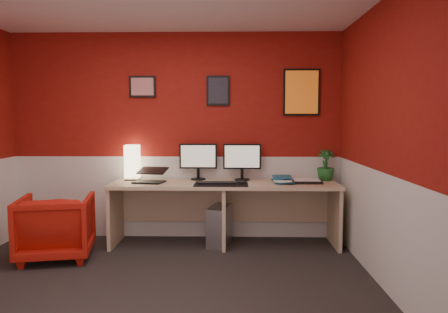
% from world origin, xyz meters
% --- Properties ---
extents(ground, '(4.00, 3.50, 0.01)m').
position_xyz_m(ground, '(0.00, 0.00, 0.00)').
color(ground, black).
rests_on(ground, ground).
extents(wall_back, '(4.00, 0.01, 2.50)m').
position_xyz_m(wall_back, '(0.00, 1.75, 1.25)').
color(wall_back, maroon).
rests_on(wall_back, ground).
extents(wall_front, '(4.00, 0.01, 2.50)m').
position_xyz_m(wall_front, '(0.00, -1.75, 1.25)').
color(wall_front, maroon).
rests_on(wall_front, ground).
extents(wall_right, '(0.01, 3.50, 2.50)m').
position_xyz_m(wall_right, '(2.00, 0.00, 1.25)').
color(wall_right, maroon).
rests_on(wall_right, ground).
extents(wainscot_back, '(4.00, 0.01, 1.00)m').
position_xyz_m(wainscot_back, '(0.00, 1.75, 0.50)').
color(wainscot_back, silver).
rests_on(wainscot_back, ground).
extents(wainscot_right, '(0.01, 3.50, 1.00)m').
position_xyz_m(wainscot_right, '(2.00, 0.00, 0.50)').
color(wainscot_right, silver).
rests_on(wainscot_right, ground).
extents(desk, '(2.60, 0.65, 0.73)m').
position_xyz_m(desk, '(0.60, 1.41, 0.36)').
color(desk, tan).
rests_on(desk, ground).
extents(shoji_lamp, '(0.16, 0.16, 0.40)m').
position_xyz_m(shoji_lamp, '(-0.51, 1.61, 0.93)').
color(shoji_lamp, '#FFE5B2').
rests_on(shoji_lamp, desk).
extents(laptop, '(0.37, 0.30, 0.22)m').
position_xyz_m(laptop, '(-0.27, 1.38, 0.84)').
color(laptop, black).
rests_on(laptop, desk).
extents(monitor_left, '(0.45, 0.06, 0.58)m').
position_xyz_m(monitor_left, '(0.28, 1.63, 1.02)').
color(monitor_left, black).
rests_on(monitor_left, desk).
extents(monitor_right, '(0.45, 0.06, 0.58)m').
position_xyz_m(monitor_right, '(0.81, 1.60, 1.02)').
color(monitor_right, black).
rests_on(monitor_right, desk).
extents(desk_mat, '(0.60, 0.38, 0.01)m').
position_xyz_m(desk_mat, '(0.57, 1.28, 0.73)').
color(desk_mat, black).
rests_on(desk_mat, desk).
extents(keyboard, '(0.42, 0.15, 0.02)m').
position_xyz_m(keyboard, '(0.52, 1.30, 0.74)').
color(keyboard, black).
rests_on(keyboard, desk_mat).
extents(mouse, '(0.07, 0.11, 0.03)m').
position_xyz_m(mouse, '(0.79, 1.29, 0.75)').
color(mouse, black).
rests_on(mouse, desk_mat).
extents(book_bottom, '(0.24, 0.31, 0.03)m').
position_xyz_m(book_bottom, '(1.16, 1.40, 0.74)').
color(book_bottom, '#1B5D7E').
rests_on(book_bottom, desk).
extents(book_middle, '(0.25, 0.31, 0.02)m').
position_xyz_m(book_middle, '(1.17, 1.38, 0.77)').
color(book_middle, silver).
rests_on(book_middle, book_bottom).
extents(book_top, '(0.23, 0.30, 0.03)m').
position_xyz_m(book_top, '(1.15, 1.41, 0.79)').
color(book_top, '#1B5D7E').
rests_on(book_top, book_middle).
extents(zen_tray, '(0.35, 0.25, 0.03)m').
position_xyz_m(zen_tray, '(1.53, 1.41, 0.74)').
color(zen_tray, black).
rests_on(zen_tray, desk).
extents(potted_plant, '(0.22, 0.22, 0.37)m').
position_xyz_m(potted_plant, '(1.80, 1.62, 0.91)').
color(potted_plant, '#19591E').
rests_on(potted_plant, desk).
extents(pc_tower, '(0.30, 0.48, 0.45)m').
position_xyz_m(pc_tower, '(0.54, 1.42, 0.23)').
color(pc_tower, '#99999E').
rests_on(pc_tower, ground).
extents(armchair, '(0.85, 0.87, 0.67)m').
position_xyz_m(armchair, '(-1.16, 0.90, 0.34)').
color(armchair, '#B8170B').
rests_on(armchair, ground).
extents(art_left, '(0.32, 0.02, 0.26)m').
position_xyz_m(art_left, '(-0.40, 1.74, 1.85)').
color(art_left, red).
rests_on(art_left, wall_back).
extents(art_center, '(0.28, 0.02, 0.36)m').
position_xyz_m(art_center, '(0.52, 1.74, 1.80)').
color(art_center, black).
rests_on(art_center, wall_back).
extents(art_right, '(0.44, 0.02, 0.56)m').
position_xyz_m(art_right, '(1.52, 1.74, 1.78)').
color(art_right, orange).
rests_on(art_right, wall_back).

